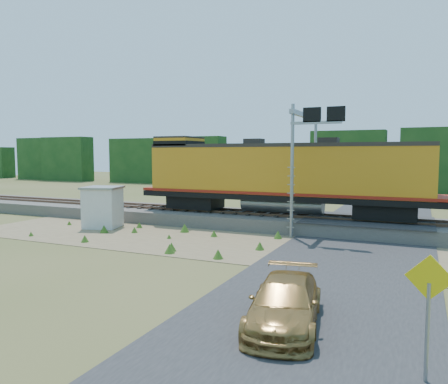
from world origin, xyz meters
The scene contains 12 objects.
ground centered at (0.00, 0.00, 0.00)m, with size 140.00×140.00×0.00m, color #475123.
ballast centered at (0.00, 6.00, 0.40)m, with size 70.00×5.00×0.80m, color slate.
rails centered at (0.00, 6.00, 0.88)m, with size 70.00×1.54×0.16m.
dirt_shoulder centered at (-2.00, 0.50, 0.01)m, with size 26.00×8.00×0.03m, color #8C7754.
road centered at (7.00, 0.74, 0.09)m, with size 7.00×66.00×0.86m.
tree_line_north centered at (0.00, 38.00, 3.07)m, with size 130.00×3.00×6.50m.
weed_clumps centered at (-3.50, 0.10, 0.00)m, with size 15.00×6.20×0.56m, color #36601B, non-canonical shape.
locomotive centered at (1.61, 6.00, 3.33)m, with size 18.63×2.84×4.81m.
shed centered at (-8.34, 1.53, 1.30)m, with size 2.71×2.71×2.58m.
signal_gantry centered at (3.66, 5.33, 5.45)m, with size 2.89×6.20×7.29m.
road_sign centered at (9.92, -10.69, 1.67)m, with size 0.91×0.14×2.65m.
car centered at (6.51, -8.96, 0.64)m, with size 1.79×4.41×1.28m, color #A0783B.
Camera 1 is at (9.71, -19.95, 4.60)m, focal length 35.00 mm.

